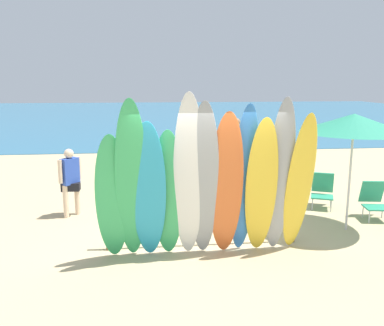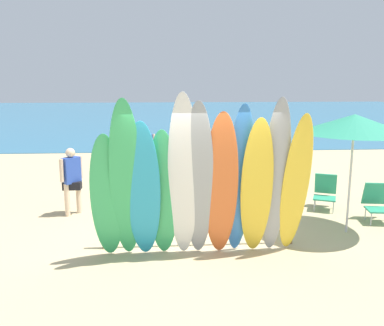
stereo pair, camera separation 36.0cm
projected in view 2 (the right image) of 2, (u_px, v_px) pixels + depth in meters
name	position (u px, v px, depth m)	size (l,w,h in m)	color
ground	(175.00, 139.00, 21.32)	(60.00, 60.00, 0.00)	tan
ocean_water	(169.00, 114.00, 37.16)	(60.00, 40.00, 0.02)	teal
surfboard_rack	(199.00, 214.00, 7.51)	(3.56, 0.07, 0.77)	brown
surfboard_green_0	(107.00, 197.00, 6.84)	(0.55, 0.07, 2.24)	#38B266
surfboard_green_1	(126.00, 182.00, 6.72)	(0.53, 0.07, 2.84)	#38B266
surfboard_teal_2	(143.00, 191.00, 6.81)	(0.57, 0.08, 2.45)	#289EC6
surfboard_green_3	(163.00, 194.00, 6.98)	(0.52, 0.06, 2.26)	#38B266
surfboard_white_4	(183.00, 177.00, 6.86)	(0.51, 0.06, 2.88)	white
surfboard_grey_5	(198.00, 181.00, 6.89)	(0.50, 0.07, 2.74)	#999EA3
surfboard_orange_6	(221.00, 185.00, 6.94)	(0.57, 0.08, 2.56)	orange
surfboard_blue_7	(239.00, 181.00, 7.03)	(0.46, 0.07, 2.68)	#337AD1
surfboard_yellow_8	(257.00, 188.00, 6.99)	(0.54, 0.07, 2.48)	yellow
surfboard_grey_9	(276.00, 178.00, 7.00)	(0.46, 0.07, 2.79)	#999EA3
surfboard_yellow_10	(296.00, 185.00, 7.05)	(0.48, 0.08, 2.55)	yellow
beachgoer_photographing	(147.00, 147.00, 13.46)	(0.55, 0.27, 1.49)	beige
beachgoer_by_water	(72.00, 177.00, 9.25)	(0.43, 0.44, 1.53)	beige
beachgoer_near_rack	(193.00, 150.00, 12.33)	(0.60, 0.30, 1.63)	#9E704C
beachgoer_midbeach	(242.00, 140.00, 14.06)	(0.45, 0.64, 1.74)	#9E704C
beachgoer_strolling	(197.00, 136.00, 15.47)	(0.42, 0.50, 1.63)	#9E704C
beach_chair_red	(325.00, 191.00, 9.79)	(0.72, 0.81, 0.83)	#B7B7BC
beach_chair_blue	(377.00, 201.00, 8.92)	(0.60, 0.72, 0.83)	#B7B7BC
beach_umbrella	(354.00, 124.00, 7.89)	(2.08, 2.08, 2.37)	silver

